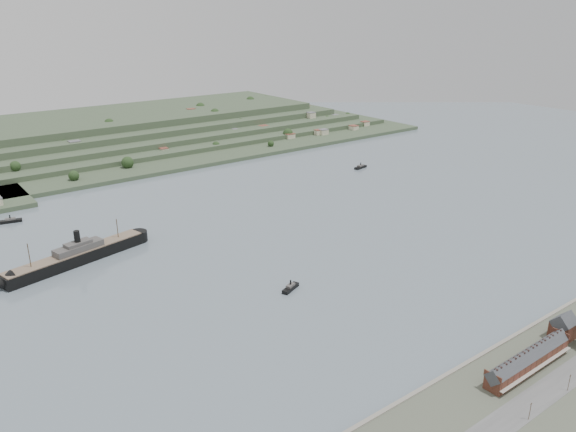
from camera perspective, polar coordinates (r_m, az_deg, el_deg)
ground at (r=386.43m, az=2.16°, el=-3.38°), size 1400.00×1400.00×0.00m
terrace_row at (r=281.33m, az=23.20°, el=-13.30°), size 55.60×9.80×11.07m
gabled_building at (r=311.69m, az=26.17°, el=-10.08°), size 10.40×10.18×14.09m
far_peninsula at (r=727.16m, az=-16.15°, el=8.09°), size 760.00×309.00×30.00m
steamship at (r=387.51m, az=-21.00°, el=-3.95°), size 107.33×36.06×26.08m
tugboat at (r=331.51m, az=0.26°, el=-7.28°), size 14.33×8.81×6.29m
ferry_west at (r=483.53m, az=-26.36°, el=-0.43°), size 16.95×8.02×6.13m
ferry_east at (r=588.98m, az=7.38°, el=4.97°), size 17.02×7.63×6.17m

